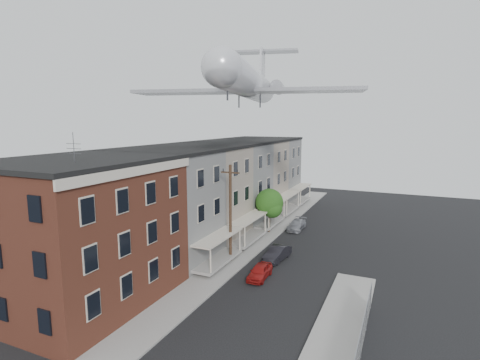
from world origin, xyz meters
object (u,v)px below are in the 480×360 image
object	(u,v)px
car_far	(297,225)
airplane	(249,83)
utility_pole	(230,212)
street_tree	(270,204)
car_mid	(277,253)
car_near	(260,271)

from	to	relation	value
car_far	airplane	distance (m)	17.88
utility_pole	street_tree	size ratio (longest dim) A/B	1.73
utility_pole	airplane	size ratio (longest dim) A/B	0.36
car_far	airplane	world-z (taller)	airplane
street_tree	car_mid	bearing A→B (deg)	-66.05
street_tree	car_far	world-z (taller)	street_tree
car_near	car_mid	distance (m)	4.50
utility_pole	car_near	world-z (taller)	utility_pole
utility_pole	car_near	bearing A→B (deg)	-32.21
car_near	car_far	distance (m)	15.00
car_near	car_mid	xyz separation A→B (m)	(0.00, 4.50, 0.05)
street_tree	airplane	xyz separation A→B (m)	(-0.69, -4.79, 13.09)
car_far	street_tree	bearing A→B (deg)	-132.78
car_near	car_far	size ratio (longest dim) A/B	0.85
street_tree	car_far	distance (m)	4.62
airplane	utility_pole	bearing A→B (deg)	-85.95
car_mid	airplane	bearing A→B (deg)	151.09
car_near	airplane	distance (m)	18.13
car_near	airplane	size ratio (longest dim) A/B	0.14
street_tree	car_near	size ratio (longest dim) A/B	1.52
car_far	car_near	bearing A→B (deg)	-85.96
car_mid	car_far	bearing A→B (deg)	102.63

